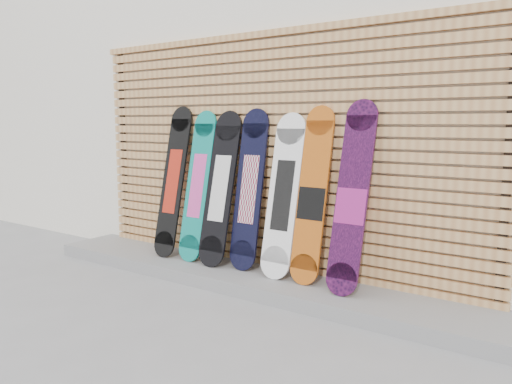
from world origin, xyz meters
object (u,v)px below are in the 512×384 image
(snowboard_3, at_px, (249,189))
(snowboard_4, at_px, (283,195))
(snowboard_1, at_px, (198,186))
(snowboard_2, at_px, (220,188))
(snowboard_0, at_px, (173,181))
(snowboard_6, at_px, (352,198))
(snowboard_5, at_px, (312,196))

(snowboard_3, xyz_separation_m, snowboard_4, (0.38, -0.03, -0.02))
(snowboard_1, relative_size, snowboard_2, 1.00)
(snowboard_0, bearing_deg, snowboard_4, 0.79)
(snowboard_1, relative_size, snowboard_6, 0.95)
(snowboard_4, xyz_separation_m, snowboard_6, (0.66, -0.03, 0.04))
(snowboard_2, bearing_deg, snowboard_6, -0.70)
(snowboard_4, height_order, snowboard_5, snowboard_5)
(snowboard_2, bearing_deg, snowboard_0, -179.79)
(snowboard_0, relative_size, snowboard_3, 1.02)
(snowboard_0, bearing_deg, snowboard_3, 2.68)
(snowboard_0, xyz_separation_m, snowboard_6, (1.97, -0.01, -0.00))
(snowboard_1, bearing_deg, snowboard_3, 2.76)
(snowboard_3, distance_m, snowboard_5, 0.67)
(snowboard_1, distance_m, snowboard_2, 0.29)
(snowboard_2, height_order, snowboard_6, snowboard_6)
(snowboard_1, xyz_separation_m, snowboard_4, (0.99, 0.00, -0.01))
(snowboard_4, xyz_separation_m, snowboard_5, (0.28, 0.00, 0.02))
(snowboard_4, bearing_deg, snowboard_6, -2.80)
(snowboard_5, distance_m, snowboard_6, 0.38)
(snowboard_2, xyz_separation_m, snowboard_6, (1.36, -0.02, 0.03))
(snowboard_0, distance_m, snowboard_1, 0.32)
(snowboard_5, relative_size, snowboard_6, 0.97)
(snowboard_2, height_order, snowboard_5, snowboard_5)
(snowboard_0, height_order, snowboard_2, snowboard_0)
(snowboard_0, bearing_deg, snowboard_2, 0.21)
(snowboard_0, relative_size, snowboard_2, 1.04)
(snowboard_4, bearing_deg, snowboard_0, -179.21)
(snowboard_1, xyz_separation_m, snowboard_6, (1.65, -0.03, 0.02))
(snowboard_6, bearing_deg, snowboard_2, 179.30)
(snowboard_5, bearing_deg, snowboard_4, -179.10)
(snowboard_0, xyz_separation_m, snowboard_1, (0.32, 0.01, -0.02))
(snowboard_2, xyz_separation_m, snowboard_4, (0.70, 0.02, -0.01))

